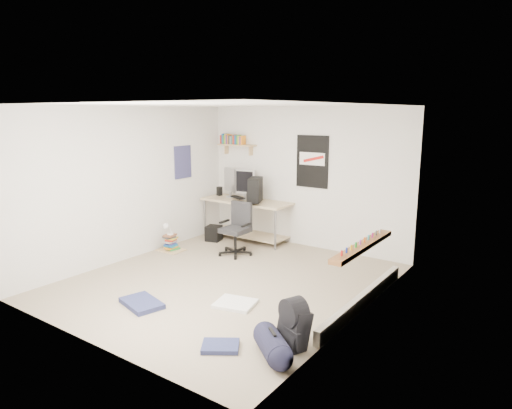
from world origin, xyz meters
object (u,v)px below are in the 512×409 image
Objects in this scene: office_chair at (235,227)px; duffel_bag at (272,344)px; book_stack at (171,242)px; desk at (249,220)px; backpack at (294,328)px.

duffel_bag is at bearing -47.96° from office_chair.
duffel_bag is 3.95m from book_stack.
desk is 4.16m from backpack.
backpack is at bearing -28.77° from desk.
book_stack is at bearing -97.09° from desk.
desk is 1.95× the size of office_chair.
office_chair is at bearing -48.15° from desk.
office_chair reaches higher than book_stack.
backpack is at bearing -43.31° from office_chair.
backpack is (2.82, -3.06, -0.16)m from desk.
duffel_bag is at bearing -77.48° from backpack.
desk is at bearing 111.26° from office_chair.
book_stack is at bearing -170.63° from duffel_bag.
office_chair is 1.23m from book_stack.
office_chair is at bearing 173.13° from duffel_bag.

